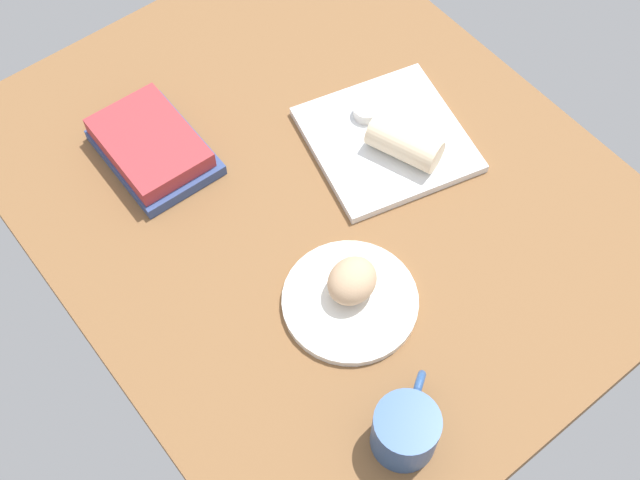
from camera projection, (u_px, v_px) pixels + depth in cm
name	position (u px, v px, depth cm)	size (l,w,h in cm)	color
dining_table	(318.00, 193.00, 142.67)	(110.00, 90.00, 4.00)	brown
round_plate	(350.00, 301.00, 128.95)	(21.27, 21.27, 1.40)	white
scone_pastry	(352.00, 281.00, 126.59)	(8.40, 7.18, 6.05)	tan
square_plate	(386.00, 139.00, 145.26)	(25.84, 25.84, 1.60)	white
sauce_cup	(367.00, 111.00, 146.08)	(4.76, 4.76, 2.02)	silver
breakfast_wrap	(405.00, 143.00, 140.13)	(5.81, 5.81, 12.50)	beige
book_stack	(152.00, 147.00, 142.10)	(21.58, 15.70, 5.41)	#33477F
coffee_mug	(406.00, 429.00, 114.70)	(10.19, 12.78, 8.50)	#2D518C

